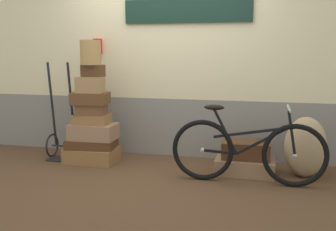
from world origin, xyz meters
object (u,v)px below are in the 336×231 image
Objects in this scene: suitcase_6 at (90,85)px; suitcase_7 at (93,71)px; suitcase_9 at (246,150)px; suitcase_0 at (92,155)px; suitcase_4 at (92,109)px; suitcase_2 at (94,131)px; suitcase_1 at (92,143)px; suitcase_8 at (245,166)px; suitcase_5 at (90,98)px; bicycle at (247,151)px; burlap_sack at (305,147)px; wicker_basket at (91,52)px; suitcase_3 at (92,119)px; luggage_trolley at (63,137)px.

suitcase_7 is (0.02, 0.05, 0.17)m from suitcase_6.
suitcase_6 reaches higher than suitcase_9.
suitcase_0 is 0.60m from suitcase_4.
suitcase_2 is 2.18× the size of suitcase_7.
suitcase_1 is 0.90× the size of suitcase_8.
suitcase_5 is 0.27× the size of bicycle.
suitcase_6 reaches higher than suitcase_0.
bicycle is (1.97, -0.37, -0.04)m from suitcase_2.
burlap_sack is (0.67, 0.02, 0.07)m from suitcase_9.
suitcase_4 is 0.72m from wicker_basket.
suitcase_2 is 0.85× the size of suitcase_8.
suitcase_3 is at bearing 169.20° from bicycle.
bicycle is at bearing -12.49° from suitcase_3.
suitcase_6 reaches higher than suitcase_1.
suitcase_2 is at bearing 57.71° from suitcase_6.
burlap_sack is at bearing 31.34° from bicycle.
suitcase_4 is 0.32m from suitcase_6.
suitcase_1 is at bearing -117.45° from suitcase_3.
suitcase_9 is (1.95, 0.03, -0.73)m from suitcase_6.
suitcase_9 is (1.93, -0.02, -0.91)m from suitcase_7.
suitcase_6 is at bearing -179.03° from burlap_sack.
suitcase_2 is at bearing -24.70° from suitcase_3.
wicker_basket is (0.01, 0.02, 0.72)m from suitcase_4.
luggage_trolley is (-0.47, 0.09, -0.41)m from suitcase_4.
suitcase_4 is 0.54× the size of suitcase_8.
suitcase_5 is 0.58m from wicker_basket.
suitcase_7 reaches higher than suitcase_5.
suitcase_0 is 0.93× the size of burlap_sack.
suitcase_5 is at bearing 132.20° from suitcase_6.
suitcase_6 is 0.59× the size of suitcase_9.
suitcase_5 is 0.35× the size of luggage_trolley.
suitcase_3 is at bearing -179.77° from burlap_sack.
suitcase_9 is 2.43m from luggage_trolley.
wicker_basket is (0.02, 0.01, 1.32)m from suitcase_0.
luggage_trolley is (-0.46, 0.09, -0.55)m from suitcase_5.
burlap_sack is (2.64, 0.03, 0.26)m from suitcase_0.
burlap_sack is (2.60, -0.00, -0.84)m from suitcase_7.
suitcase_7 is (0.02, 0.03, 0.49)m from suitcase_4.
suitcase_6 is 0.87m from luggage_trolley.
suitcase_2 is 1.01m from wicker_basket.
suitcase_8 is at bearing -4.65° from suitcase_6.
suitcase_1 is 0.88× the size of burlap_sack.
burlap_sack is at bearing 0.60° from suitcase_2.
burlap_sack is at bearing 0.23° from suitcase_9.
suitcase_7 is (0.04, 0.03, 0.94)m from suitcase_1.
suitcase_4 reaches higher than suitcase_3.
bicycle is at bearing -84.11° from suitcase_8.
suitcase_2 is (0.03, 0.01, 0.16)m from suitcase_1.
suitcase_6 is 2.70m from burlap_sack.
burlap_sack is 0.42× the size of bicycle.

